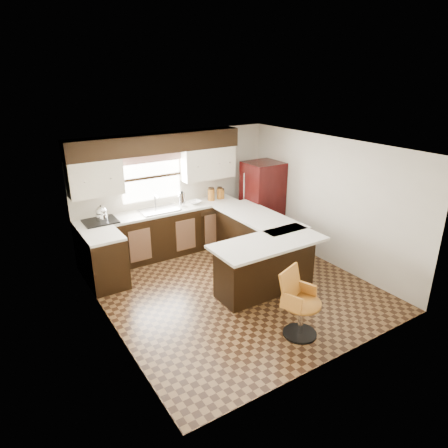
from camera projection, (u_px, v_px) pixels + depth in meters
floor at (234, 288)px, 6.85m from camera, size 4.40×4.40×0.00m
ceiling at (236, 148)px, 5.99m from camera, size 4.40×4.40×0.00m
wall_back at (175, 190)px, 8.16m from camera, size 4.40×0.00×4.40m
wall_front at (339, 278)px, 4.69m from camera, size 4.40×0.00×4.40m
wall_left at (106, 252)px, 5.37m from camera, size 0.00×4.40×4.40m
wall_right at (328, 201)px, 7.47m from camera, size 0.00×4.40×4.40m
base_cab_back at (163, 233)px, 7.96m from camera, size 3.30×0.60×0.90m
base_cab_left at (106, 262)px, 6.77m from camera, size 0.60×0.70×0.90m
counter_back at (162, 211)px, 7.79m from camera, size 3.30×0.60×0.04m
counter_left at (103, 236)px, 6.61m from camera, size 0.60×0.70×0.04m
soffit at (157, 143)px, 7.45m from camera, size 3.40×0.35×0.36m
upper_cab_left at (95, 178)px, 7.02m from camera, size 0.94×0.35×0.64m
upper_cab_right at (208, 163)px, 8.17m from camera, size 1.14×0.35×0.64m
window_pane at (151, 177)px, 7.77m from camera, size 1.20×0.02×0.90m
valance at (151, 158)px, 7.59m from camera, size 1.30×0.06×0.18m
sink at (160, 210)px, 7.74m from camera, size 0.75×0.45×0.03m
dishwasher at (213, 229)px, 8.25m from camera, size 0.58×0.03×0.78m
cooktop at (100, 221)px, 7.16m from camera, size 0.58×0.50×0.02m
peninsula_long at (255, 240)px, 7.63m from camera, size 0.60×1.95×0.90m
peninsula_return at (265, 267)px, 6.60m from camera, size 1.65×0.60×0.90m
counter_pen_long at (258, 217)px, 7.49m from camera, size 0.84×1.95×0.04m
counter_pen_return at (269, 243)px, 6.35m from camera, size 1.89×0.84×0.04m
refrigerator at (262, 202)px, 8.58m from camera, size 0.73×0.71×1.71m
bar_chair at (302, 305)px, 5.46m from camera, size 0.67×0.67×0.97m
kettle at (101, 213)px, 7.13m from camera, size 0.21×0.21×0.28m
percolator at (182, 199)px, 7.96m from camera, size 0.13×0.13×0.28m
mixing_bowl at (195, 202)px, 8.15m from camera, size 0.29×0.29×0.06m
canister_large at (211, 195)px, 8.33m from camera, size 0.14×0.14×0.25m
canister_med at (220, 194)px, 8.44m from camera, size 0.12×0.12×0.23m
canister_small at (222, 194)px, 8.47m from camera, size 0.12×0.12×0.18m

